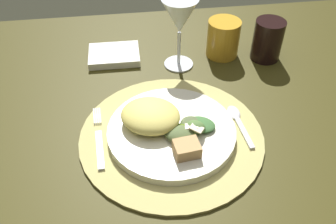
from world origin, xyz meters
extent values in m
cube|color=#383410|center=(0.00, 0.00, 0.71)|extent=(1.34, 0.88, 0.02)
cylinder|color=#3A3712|center=(0.59, 0.36, 0.35)|extent=(0.07, 0.07, 0.70)
cylinder|color=tan|center=(0.01, -0.08, 0.72)|extent=(0.35, 0.35, 0.01)
cylinder|color=silver|center=(0.01, -0.08, 0.74)|extent=(0.25, 0.25, 0.02)
ellipsoid|color=#E1D163|center=(-0.02, -0.06, 0.76)|extent=(0.15, 0.14, 0.04)
ellipsoid|color=#3C6933|center=(0.07, -0.09, 0.75)|extent=(0.07, 0.06, 0.01)
ellipsoid|color=#4D5A37|center=(0.05, -0.08, 0.75)|extent=(0.05, 0.05, 0.01)
ellipsoid|color=#4F7136|center=(0.06, -0.10, 0.76)|extent=(0.05, 0.04, 0.02)
ellipsoid|color=#506135|center=(0.02, -0.11, 0.75)|extent=(0.06, 0.05, 0.02)
ellipsoid|color=#425E11|center=(0.04, -0.10, 0.75)|extent=(0.06, 0.04, 0.01)
cube|color=beige|center=(0.06, -0.11, 0.76)|extent=(0.03, 0.03, 0.01)
cube|color=beige|center=(0.05, -0.10, 0.76)|extent=(0.03, 0.02, 0.01)
cube|color=tan|center=(0.03, -0.15, 0.76)|extent=(0.05, 0.04, 0.02)
cube|color=silver|center=(-0.12, -0.11, 0.73)|extent=(0.02, 0.10, 0.00)
cube|color=silver|center=(-0.13, -0.01, 0.73)|extent=(0.01, 0.05, 0.00)
cube|color=silver|center=(-0.13, -0.01, 0.73)|extent=(0.01, 0.05, 0.00)
cube|color=silver|center=(-0.13, -0.01, 0.73)|extent=(0.01, 0.05, 0.00)
cube|color=silver|center=(-0.12, -0.01, 0.73)|extent=(0.01, 0.05, 0.00)
cube|color=silver|center=(0.15, -0.10, 0.73)|extent=(0.02, 0.09, 0.00)
ellipsoid|color=silver|center=(0.15, -0.04, 0.73)|extent=(0.03, 0.04, 0.01)
cube|color=white|center=(-0.09, 0.21, 0.73)|extent=(0.12, 0.10, 0.02)
cylinder|color=silver|center=(0.07, 0.16, 0.72)|extent=(0.07, 0.07, 0.00)
cylinder|color=silver|center=(0.07, 0.16, 0.77)|extent=(0.01, 0.01, 0.08)
cone|color=silver|center=(0.07, 0.16, 0.85)|extent=(0.08, 0.08, 0.08)
cylinder|color=gold|center=(0.18, 0.19, 0.77)|extent=(0.08, 0.08, 0.09)
cylinder|color=black|center=(0.28, 0.16, 0.77)|extent=(0.07, 0.07, 0.10)
camera|label=1|loc=(-0.06, -0.57, 1.23)|focal=38.88mm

